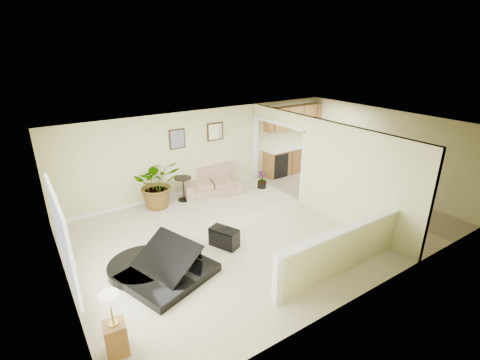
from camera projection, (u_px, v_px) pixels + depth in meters
floor at (265, 227)px, 8.73m from camera, size 9.00×9.00×0.00m
back_wall at (207, 150)px, 10.60m from camera, size 9.00×0.04×2.50m
front_wall at (374, 234)px, 5.94m from camera, size 9.00×0.04×2.50m
left_wall at (59, 233)px, 5.96m from camera, size 0.04×6.00×2.50m
right_wall at (384, 151)px, 10.58m from camera, size 0.04×6.00×2.50m
ceiling at (268, 129)px, 7.81m from camera, size 9.00×6.00×0.04m
kitchen_vinyl at (349, 198)px, 10.34m from camera, size 2.70×6.00×0.01m
interior_partition at (314, 165)px, 9.40m from camera, size 0.18×5.99×2.50m
pony_half_wall at (340, 250)px, 6.79m from camera, size 3.42×0.22×1.00m
left_window at (62, 236)px, 5.51m from camera, size 0.05×2.15×1.45m
wall_art_left at (177, 139)px, 9.91m from camera, size 0.48×0.04×0.58m
wall_mirror at (215, 132)px, 10.53m from camera, size 0.55×0.04×0.55m
kitchen_cabinets at (291, 148)px, 12.17m from camera, size 2.36×0.65×2.33m
piano at (161, 247)px, 6.71m from camera, size 2.22×2.20×1.51m
piano_bench at (224, 238)px, 7.82m from camera, size 0.57×0.73×0.44m
loveseat at (211, 180)px, 10.66m from camera, size 1.96×1.38×0.99m
accent_table at (183, 186)px, 10.04m from camera, size 0.49×0.49×0.71m
palm_plant at (158, 184)px, 9.58m from camera, size 1.46×1.34×1.40m
small_plant at (262, 181)px, 11.01m from camera, size 0.32×0.32×0.53m
lamp_stand at (114, 329)px, 5.01m from camera, size 0.35×0.35×1.07m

